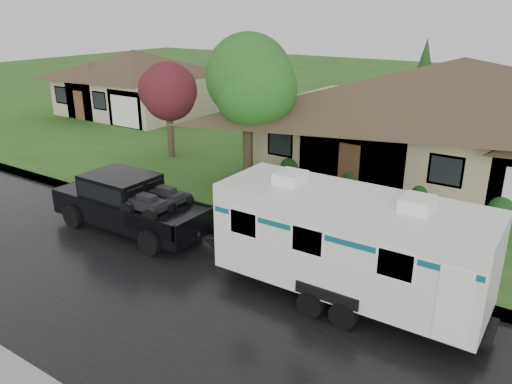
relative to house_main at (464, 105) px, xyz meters
The scene contains 11 objects.
ground 14.48m from the house_main, 99.41° to the right, with size 140.00×140.00×0.00m, color #2D5019.
road 16.40m from the house_main, 98.24° to the right, with size 140.00×8.00×0.01m, color black.
curb 12.32m from the house_main, 101.19° to the right, with size 140.00×0.50×0.15m, color gray.
lawn 4.36m from the house_main, 153.11° to the left, with size 140.00×26.00×0.15m, color #2D5019.
house_main is the anchor object (origin of this frame).
house_far 24.17m from the house_main, behind, with size 10.80×8.64×5.80m.
tree_left_green 10.39m from the house_main, 134.93° to the right, with size 3.97×3.97×6.57m.
tree_red 14.81m from the house_main, 158.87° to the right, with size 2.99×2.99×4.95m.
shrub_row 5.42m from the house_main, 93.69° to the right, with size 13.60×1.00×1.00m.
pickup_truck 15.98m from the house_main, 123.38° to the right, with size 6.36×2.42×2.12m.
travel_trailer 13.30m from the house_main, 89.44° to the right, with size 7.84×2.76×3.52m.
Camera 1 is at (7.15, -11.02, 7.87)m, focal length 35.00 mm.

